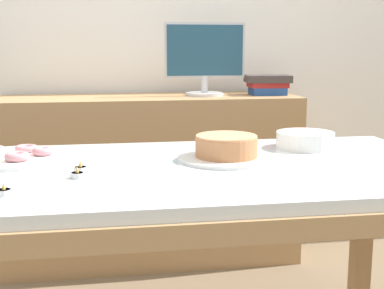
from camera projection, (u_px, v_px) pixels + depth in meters
name	position (u px, v px, depth m)	size (l,w,h in m)	color
wall_back	(144.00, 18.00, 2.99)	(8.00, 0.10, 2.60)	white
dining_table	(183.00, 195.00, 1.68)	(1.75, 0.89, 0.78)	silver
sideboard	(151.00, 179.00, 2.86)	(1.54, 0.44, 0.89)	tan
computer_monitor	(205.00, 59.00, 2.78)	(0.42, 0.20, 0.38)	silver
book_stack	(268.00, 84.00, 2.86)	(0.25, 0.19, 0.11)	#23478C
cake_chocolate_round	(226.00, 149.00, 1.75)	(0.32, 0.32, 0.08)	white
pastry_platter	(15.00, 156.00, 1.75)	(0.37, 0.37, 0.04)	white
plate_stack	(305.00, 140.00, 1.95)	(0.21, 0.21, 0.06)	white
tealight_near_front	(4.00, 192.00, 1.33)	(0.04, 0.04, 0.04)	silver
tealight_right_edge	(80.00, 169.00, 1.58)	(0.04, 0.04, 0.04)	silver
tealight_centre	(77.00, 175.00, 1.51)	(0.04, 0.04, 0.04)	silver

